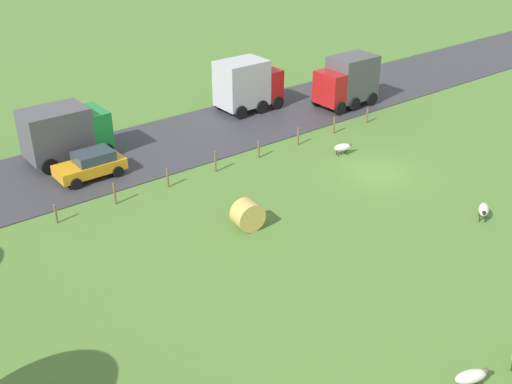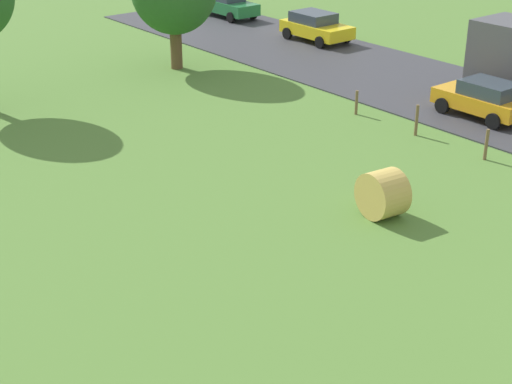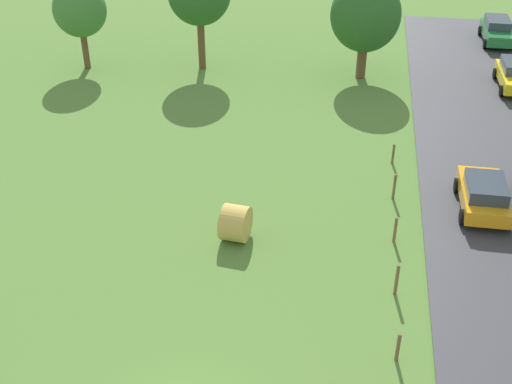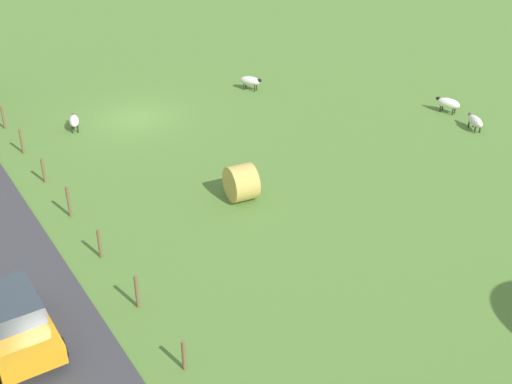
# 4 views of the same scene
# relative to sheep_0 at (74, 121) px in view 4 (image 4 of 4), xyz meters

# --- Properties ---
(ground_plane) EXTENTS (160.00, 160.00, 0.00)m
(ground_plane) POSITION_rel_sheep_0_xyz_m (-3.09, 0.27, -0.48)
(ground_plane) COLOR #517A33
(sheep_0) EXTENTS (0.76, 1.22, 0.71)m
(sheep_0) POSITION_rel_sheep_0_xyz_m (0.00, 0.00, 0.00)
(sheep_0) COLOR white
(sheep_0) RESTS_ON ground_plane
(sheep_1) EXTENTS (0.85, 1.31, 0.70)m
(sheep_1) POSITION_rel_sheep_0_xyz_m (-16.25, 10.26, -0.02)
(sheep_1) COLOR silver
(sheep_1) RESTS_ON ground_plane
(sheep_2) EXTENTS (1.06, 1.25, 0.78)m
(sheep_2) POSITION_rel_sheep_0_xyz_m (-9.91, 0.08, 0.04)
(sheep_2) COLOR silver
(sheep_2) RESTS_ON ground_plane
(sheep_3) EXTENTS (0.90, 1.34, 0.77)m
(sheep_3) POSITION_rel_sheep_0_xyz_m (-16.71, 8.07, 0.02)
(sheep_3) COLOR white
(sheep_3) RESTS_ON ground_plane
(hay_bale_0) EXTENTS (1.18, 1.57, 1.46)m
(hay_bale_0) POSITION_rel_sheep_0_xyz_m (-3.39, 9.86, 0.25)
(hay_bale_0) COLOR tan
(hay_bale_0) RESTS_ON ground_plane
(fence_post_1) EXTENTS (0.12, 0.12, 1.16)m
(fence_post_1) POSITION_rel_sheep_0_xyz_m (2.80, -2.01, 0.10)
(fence_post_1) COLOR brown
(fence_post_1) RESTS_ON ground_plane
(fence_post_2) EXTENTS (0.12, 0.12, 1.19)m
(fence_post_2) POSITION_rel_sheep_0_xyz_m (2.80, 1.16, 0.11)
(fence_post_2) COLOR brown
(fence_post_2) RESTS_ON ground_plane
(fence_post_3) EXTENTS (0.12, 0.12, 1.09)m
(fence_post_3) POSITION_rel_sheep_0_xyz_m (2.80, 4.32, 0.06)
(fence_post_3) COLOR brown
(fence_post_3) RESTS_ON ground_plane
(fence_post_4) EXTENTS (0.12, 0.12, 1.29)m
(fence_post_4) POSITION_rel_sheep_0_xyz_m (2.80, 7.49, 0.16)
(fence_post_4) COLOR brown
(fence_post_4) RESTS_ON ground_plane
(fence_post_5) EXTENTS (0.12, 0.12, 1.13)m
(fence_post_5) POSITION_rel_sheep_0_xyz_m (2.80, 10.66, 0.08)
(fence_post_5) COLOR brown
(fence_post_5) RESTS_ON ground_plane
(fence_post_6) EXTENTS (0.12, 0.12, 1.21)m
(fence_post_6) POSITION_rel_sheep_0_xyz_m (2.80, 13.83, 0.12)
(fence_post_6) COLOR brown
(fence_post_6) RESTS_ON ground_plane
(fence_post_7) EXTENTS (0.12, 0.12, 1.01)m
(fence_post_7) POSITION_rel_sheep_0_xyz_m (2.80, 17.00, 0.02)
(fence_post_7) COLOR brown
(fence_post_7) RESTS_ON ground_plane
(car_2) EXTENTS (1.98, 3.82, 1.51)m
(car_2) POSITION_rel_sheep_0_xyz_m (6.42, 13.46, 0.36)
(car_2) COLOR orange
(car_2) RESTS_ON road_strip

